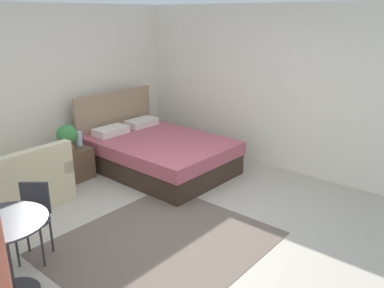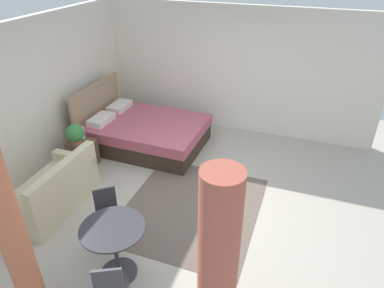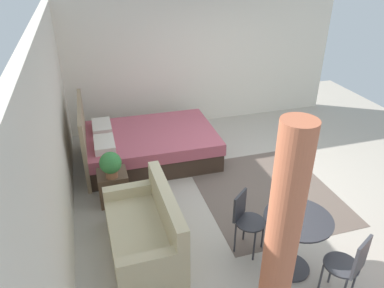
% 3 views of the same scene
% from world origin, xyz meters
% --- Properties ---
extents(ground_plane, '(8.34, 8.70, 0.02)m').
position_xyz_m(ground_plane, '(0.00, 0.00, -0.01)').
color(ground_plane, '#B2A899').
extents(wall_back, '(8.34, 0.12, 2.59)m').
position_xyz_m(wall_back, '(0.00, 2.85, 1.29)').
color(wall_back, silver).
rests_on(wall_back, ground).
extents(wall_right, '(0.12, 5.70, 2.59)m').
position_xyz_m(wall_right, '(2.67, 0.00, 1.29)').
color(wall_right, silver).
rests_on(wall_right, ground).
extents(area_rug, '(2.26, 1.99, 0.01)m').
position_xyz_m(area_rug, '(-0.25, -0.10, 0.00)').
color(area_rug, '#66564C').
rests_on(area_rug, ground).
extents(bed, '(1.62, 2.28, 1.16)m').
position_xyz_m(bed, '(1.28, 1.49, 0.29)').
color(bed, '#38281E').
rests_on(bed, ground).
extents(couch, '(1.47, 0.80, 0.84)m').
position_xyz_m(couch, '(-0.94, 1.90, 0.28)').
color(couch, beige).
rests_on(couch, ground).
extents(nightstand, '(0.41, 0.43, 0.49)m').
position_xyz_m(nightstand, '(0.22, 2.19, 0.24)').
color(nightstand, brown).
rests_on(nightstand, ground).
extents(potted_plant, '(0.31, 0.31, 0.39)m').
position_xyz_m(potted_plant, '(0.12, 2.19, 0.70)').
color(potted_plant, '#935B3D').
rests_on(potted_plant, nightstand).
extents(vase, '(0.10, 0.10, 0.22)m').
position_xyz_m(vase, '(0.34, 2.24, 0.60)').
color(vase, silver).
rests_on(vase, nightstand).
extents(balcony_table, '(0.76, 0.76, 0.76)m').
position_xyz_m(balcony_table, '(-1.71, 0.33, 0.53)').
color(balcony_table, '#2D2D33').
rests_on(balcony_table, ground).
extents(cafe_chair_near_window, '(0.49, 0.49, 0.89)m').
position_xyz_m(cafe_chair_near_window, '(-2.27, 0.04, 0.54)').
color(cafe_chair_near_window, '#3F3F44').
rests_on(cafe_chair_near_window, ground).
extents(cafe_chair_near_couch, '(0.51, 0.51, 0.80)m').
position_xyz_m(cafe_chair_near_couch, '(-1.24, 0.73, 0.49)').
color(cafe_chair_near_couch, '#2D2D33').
rests_on(cafe_chair_near_couch, ground).
extents(curtain_right, '(0.28, 0.28, 2.33)m').
position_xyz_m(curtain_right, '(-2.42, 0.99, 1.17)').
color(curtain_right, '#D1704C').
rests_on(curtain_right, ground).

